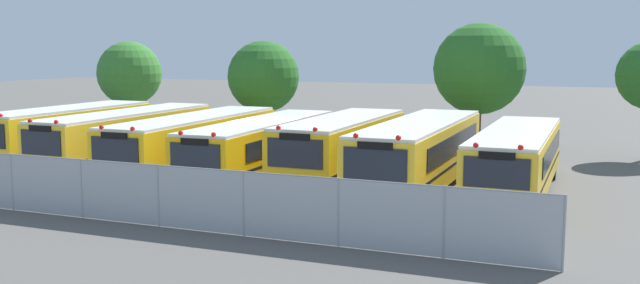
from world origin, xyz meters
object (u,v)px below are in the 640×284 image
Objects in this scene: school_bus_2 at (195,141)px; school_bus_5 at (420,152)px; school_bus_3 at (263,146)px; school_bus_6 at (516,158)px; tree_0 at (127,73)px; school_bus_1 at (127,136)px; tree_2 at (479,69)px; tree_1 at (265,75)px; school_bus_4 at (342,146)px; school_bus_0 at (68,132)px.

school_bus_5 is (10.25, -0.10, 0.09)m from school_bus_2.
school_bus_6 reaches higher than school_bus_3.
school_bus_6 is at bearing -23.94° from tree_0.
school_bus_1 reaches higher than school_bus_2.
school_bus_5 is at bearing -90.38° from tree_2.
tree_0 reaches higher than tree_1.
school_bus_1 is at bearing 0.42° from school_bus_6.
school_bus_5 is at bearing -41.61° from tree_1.
school_bus_2 is 1.18× the size of school_bus_4.
school_bus_5 is (3.35, -0.35, 0.01)m from school_bus_4.
school_bus_4 is 1.67× the size of tree_1.
school_bus_2 is 16.18m from tree_2.
school_bus_0 reaches higher than school_bus_6.
school_bus_1 is 3.63m from school_bus_2.
school_bus_6 is 1.87× the size of tree_1.
school_bus_1 is 0.95× the size of school_bus_2.
school_bus_0 is at bearing -0.83° from school_bus_2.
tree_1 reaches higher than school_bus_3.
tree_1 is (-12.11, 10.75, 2.45)m from school_bus_5.
school_bus_1 is 17.47m from school_bus_6.
school_bus_5 is at bearing 178.78° from school_bus_3.
school_bus_0 is at bearing -2.05° from school_bus_3.
tree_1 is at bearing -34.00° from school_bus_6.
school_bus_0 reaches higher than school_bus_4.
tree_0 reaches higher than school_bus_2.
tree_2 is (10.33, 12.09, 2.97)m from school_bus_2.
school_bus_5 is (6.80, 0.04, 0.11)m from school_bus_3.
tree_2 is at bearing -106.45° from school_bus_4.
school_bus_2 is 11.11m from tree_1.
school_bus_1 is at bearing -52.93° from tree_0.
tree_0 reaches higher than school_bus_4.
school_bus_2 reaches higher than school_bus_3.
school_bus_4 is 6.95m from school_bus_6.
tree_1 is at bearing -81.40° from school_bus_2.
tree_0 is 1.00× the size of tree_1.
school_bus_3 is at bearing -119.36° from tree_2.
school_bus_3 is (3.44, -0.14, -0.03)m from school_bus_2.
tree_0 reaches higher than school_bus_5.
school_bus_1 is 1.86× the size of tree_0.
tree_0 is (-12.75, 12.05, 2.42)m from school_bus_2.
tree_2 is at bearing -144.61° from school_bus_0.
school_bus_0 reaches higher than school_bus_1.
school_bus_1 is 11.11m from tree_1.
tree_0 is 10.98m from tree_1.
school_bus_5 reaches higher than school_bus_1.
school_bus_0 is at bearing -145.01° from tree_2.
school_bus_2 is 1.02× the size of school_bus_3.
school_bus_3 is at bearing 6.26° from school_bus_4.
tree_0 is (-23.00, 12.15, 2.33)m from school_bus_5.
tree_2 is at bearing -139.26° from school_bus_1.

